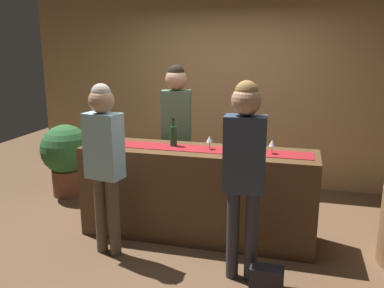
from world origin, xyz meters
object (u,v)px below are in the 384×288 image
(potted_plant_tall, at_px, (66,155))
(handbag, at_px, (266,279))
(wine_bottle_amber, at_px, (98,133))
(wine_bottle_green, at_px, (173,136))
(wine_glass_near_customer, at_px, (210,140))
(customer_browsing, at_px, (104,152))
(wine_glass_mid_counter, at_px, (272,143))
(customer_sipping, at_px, (244,160))
(wine_glass_far_end, at_px, (249,144))
(bartender, at_px, (177,122))

(potted_plant_tall, distance_m, handbag, 3.28)
(handbag, bearing_deg, wine_bottle_amber, 157.04)
(potted_plant_tall, bearing_deg, handbag, -29.57)
(handbag, bearing_deg, potted_plant_tall, 150.43)
(wine_bottle_green, bearing_deg, potted_plant_tall, 158.10)
(wine_bottle_amber, xyz_separation_m, wine_glass_near_customer, (1.22, 0.05, -0.01))
(wine_bottle_amber, relative_size, potted_plant_tall, 0.31)
(wine_bottle_amber, xyz_separation_m, customer_browsing, (0.34, -0.54, -0.05))
(wine_glass_near_customer, xyz_separation_m, wine_glass_mid_counter, (0.63, -0.01, 0.00))
(wine_glass_near_customer, height_order, customer_sipping, customer_sipping)
(wine_bottle_amber, relative_size, wine_bottle_green, 1.00)
(customer_sipping, height_order, handbag, customer_sipping)
(wine_glass_near_customer, height_order, customer_browsing, customer_browsing)
(potted_plant_tall, relative_size, handbag, 3.47)
(wine_glass_far_end, relative_size, potted_plant_tall, 0.15)
(wine_glass_far_end, distance_m, bartender, 1.14)
(customer_sipping, bearing_deg, bartender, 125.23)
(wine_glass_near_customer, bearing_deg, wine_bottle_green, 173.96)
(wine_glass_near_customer, relative_size, customer_sipping, 0.08)
(wine_bottle_amber, relative_size, customer_sipping, 0.17)
(wine_glass_mid_counter, height_order, wine_glass_far_end, same)
(bartender, bearing_deg, handbag, 118.48)
(wine_bottle_amber, xyz_separation_m, potted_plant_tall, (-0.92, 0.80, -0.52))
(wine_bottle_amber, bearing_deg, handbag, -22.96)
(potted_plant_tall, bearing_deg, bartender, -6.13)
(wine_bottle_green, bearing_deg, wine_bottle_amber, -173.26)
(wine_glass_mid_counter, bearing_deg, customer_browsing, -158.66)
(wine_glass_near_customer, distance_m, handbag, 1.46)
(bartender, distance_m, customer_sipping, 1.61)
(wine_glass_mid_counter, xyz_separation_m, customer_browsing, (-1.51, -0.59, -0.04))
(wine_bottle_green, distance_m, handbag, 1.71)
(wine_glass_near_customer, xyz_separation_m, customer_browsing, (-0.88, -0.60, -0.04))
(wine_bottle_amber, relative_size, wine_glass_far_end, 2.10)
(customer_browsing, bearing_deg, wine_glass_mid_counter, 31.45)
(wine_glass_far_end, bearing_deg, wine_bottle_green, 171.45)
(handbag, bearing_deg, customer_sipping, 146.56)
(wine_bottle_green, bearing_deg, bartender, 103.53)
(handbag, bearing_deg, customer_browsing, 170.35)
(wine_glass_near_customer, xyz_separation_m, bartender, (-0.52, 0.57, 0.05))
(wine_bottle_amber, height_order, wine_glass_far_end, wine_bottle_amber)
(potted_plant_tall, height_order, handbag, potted_plant_tall)
(wine_bottle_green, bearing_deg, wine_glass_mid_counter, -2.73)
(wine_bottle_green, height_order, wine_glass_far_end, wine_bottle_green)
(wine_glass_near_customer, distance_m, wine_glass_far_end, 0.41)
(wine_bottle_amber, bearing_deg, wine_glass_far_end, -0.85)
(customer_browsing, bearing_deg, handbag, 0.47)
(wine_glass_mid_counter, bearing_deg, wine_bottle_green, 177.27)
(wine_glass_near_customer, bearing_deg, potted_plant_tall, 160.87)
(customer_browsing, relative_size, potted_plant_tall, 1.72)
(customer_browsing, xyz_separation_m, potted_plant_tall, (-1.26, 1.34, -0.47))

